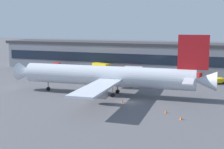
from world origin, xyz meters
TOP-DOWN VIEW (x-y plane):
  - ground_plane at (0.00, 0.00)m, footprint 600.00×600.00m
  - terminal_building at (0.00, 51.27)m, footprint 145.43×15.71m
  - airliner at (-7.68, 5.75)m, footprint 56.16×48.03m
  - pushback_tractor at (18.81, 33.56)m, footprint 5.17×5.29m
  - crew_van at (11.00, 38.84)m, footprint 5.64×3.93m
  - stair_truck at (-13.65, 37.29)m, footprint 6.44×4.85m
  - fuel_truck at (-43.62, 37.23)m, footprint 5.26×8.85m
  - catering_truck at (-24.25, 38.61)m, footprint 7.65×4.97m
  - traffic_cone_0 at (-1.64, -1.23)m, footprint 0.53×0.53m
  - traffic_cone_1 at (10.08, -6.42)m, footprint 0.54×0.54m
  - traffic_cone_2 at (13.93, -10.16)m, footprint 0.58×0.58m

SIDE VIEW (x-z plane):
  - ground_plane at x=0.00m, z-range 0.00..0.00m
  - traffic_cone_0 at x=-1.64m, z-range 0.00..0.67m
  - traffic_cone_1 at x=10.08m, z-range 0.00..0.68m
  - traffic_cone_2 at x=13.93m, z-range 0.00..0.72m
  - pushback_tractor at x=18.81m, z-range 0.17..1.92m
  - crew_van at x=11.00m, z-range 0.18..2.73m
  - fuel_truck at x=-43.62m, z-range 0.21..3.56m
  - stair_truck at x=-13.65m, z-range 0.20..3.75m
  - catering_truck at x=-24.25m, z-range 0.22..4.37m
  - airliner at x=-7.68m, z-range -3.07..13.46m
  - terminal_building at x=0.00m, z-range 0.02..11.79m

